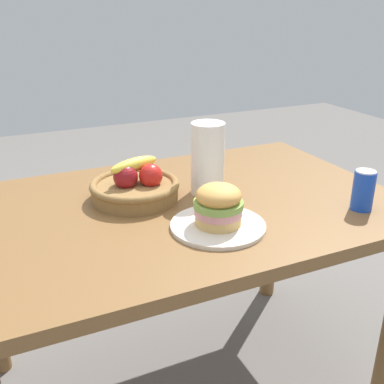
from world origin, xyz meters
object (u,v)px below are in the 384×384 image
(paper_towel_roll, at_px, (208,159))
(sandwich, at_px, (218,205))
(fruit_basket, at_px, (135,186))
(plate, at_px, (218,226))
(soda_can, at_px, (363,190))

(paper_towel_roll, bearing_deg, sandwich, -109.65)
(fruit_basket, relative_size, paper_towel_roll, 1.21)
(paper_towel_roll, bearing_deg, plate, -109.65)
(plate, relative_size, soda_can, 2.16)
(soda_can, height_order, fruit_basket, fruit_basket)
(plate, distance_m, soda_can, 0.47)
(plate, distance_m, fruit_basket, 0.33)
(sandwich, relative_size, fruit_basket, 0.49)
(plate, xyz_separation_m, fruit_basket, (-0.15, 0.30, 0.04))
(fruit_basket, distance_m, paper_towel_roll, 0.25)
(plate, distance_m, sandwich, 0.07)
(soda_can, bearing_deg, fruit_basket, 148.91)
(sandwich, relative_size, soda_can, 1.12)
(soda_can, relative_size, paper_towel_roll, 0.53)
(sandwich, bearing_deg, plate, 0.00)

